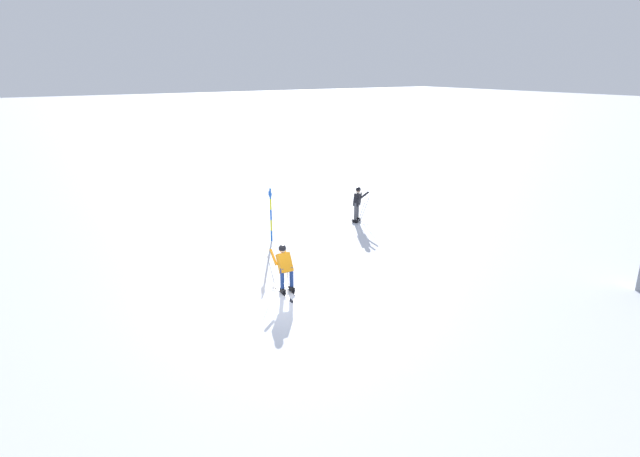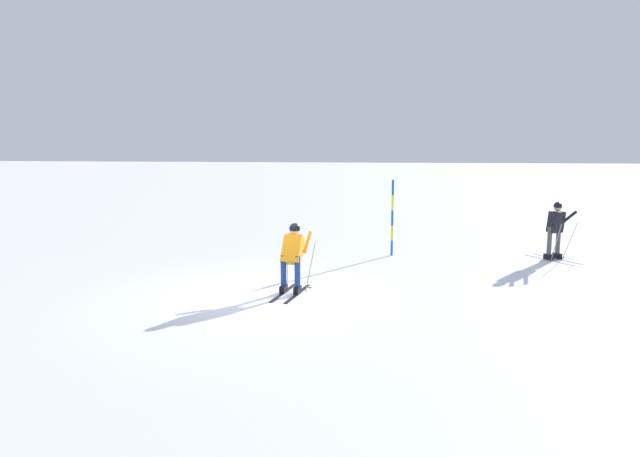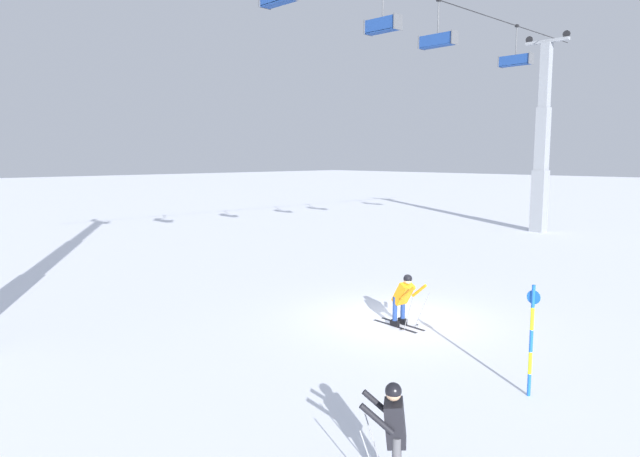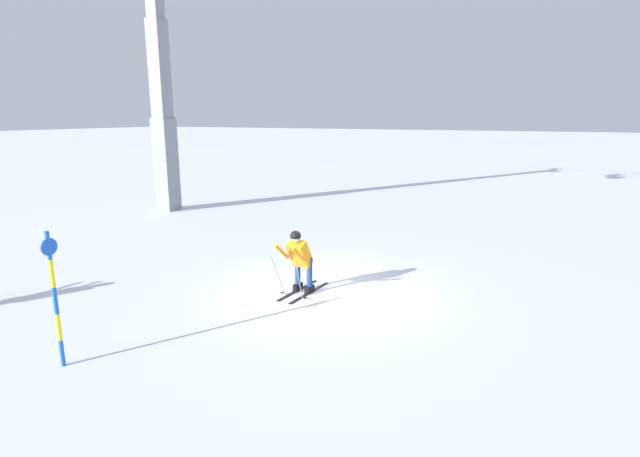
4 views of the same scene
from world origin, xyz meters
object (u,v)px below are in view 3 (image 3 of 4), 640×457
chairlift_seat_fourth (437,40)px  trail_marker_pole (531,337)px  chairlift_seat_middle (382,24)px  skier_distant_uphill (394,431)px  chairlift_seat_farthest (515,60)px  skier_carving_main (404,296)px  lift_tower_far (542,152)px

chairlift_seat_fourth → trail_marker_pole: bearing=-138.7°
chairlift_seat_middle → skier_distant_uphill: 20.08m
chairlift_seat_middle → trail_marker_pole: chairlift_seat_middle is taller
chairlift_seat_farthest → skier_carving_main: bearing=-160.5°
skier_carving_main → lift_tower_far: 24.04m
chairlift_seat_fourth → trail_marker_pole: 19.39m
trail_marker_pole → skier_distant_uphill: trail_marker_pole is taller
chairlift_seat_middle → skier_distant_uphill: size_ratio=1.26×
skier_carving_main → skier_distant_uphill: bearing=-143.4°
chairlift_seat_middle → chairlift_seat_farthest: bearing=0.0°
chairlift_seat_fourth → trail_marker_pole: chairlift_seat_fourth is taller
lift_tower_far → chairlift_seat_fourth: (-11.78, 0.00, 5.24)m
chairlift_seat_fourth → skier_carving_main: bearing=-148.7°
chairlift_seat_fourth → trail_marker_pole: size_ratio=0.98×
lift_tower_far → chairlift_seat_middle: 16.77m
chairlift_seat_farthest → skier_distant_uphill: bearing=-155.5°
lift_tower_far → skier_carving_main: bearing=-163.7°
skier_carving_main → chairlift_seat_fourth: 15.90m
skier_carving_main → chairlift_seat_farthest: size_ratio=0.74×
chairlift_seat_middle → chairlift_seat_fourth: bearing=-0.0°
chairlift_seat_fourth → trail_marker_pole: (-12.85, -11.30, -9.12)m
chairlift_seat_fourth → chairlift_seat_farthest: (7.77, 0.00, -0.04)m
chairlift_seat_farthest → skier_distant_uphill: chairlift_seat_farthest is taller
skier_carving_main → chairlift_seat_fourth: bearing=31.3°
chairlift_seat_farthest → chairlift_seat_middle: bearing=180.0°
lift_tower_far → skier_distant_uphill: lift_tower_far is taller
lift_tower_far → chairlift_seat_middle: (-15.90, 0.00, 5.33)m
chairlift_seat_farthest → trail_marker_pole: (-20.63, -11.30, -9.08)m
chairlift_seat_middle → skier_distant_uphill: chairlift_seat_middle is taller
lift_tower_far → chairlift_seat_fourth: bearing=180.0°
trail_marker_pole → skier_distant_uphill: bearing=-176.9°
skier_distant_uphill → skier_carving_main: bearing=36.6°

